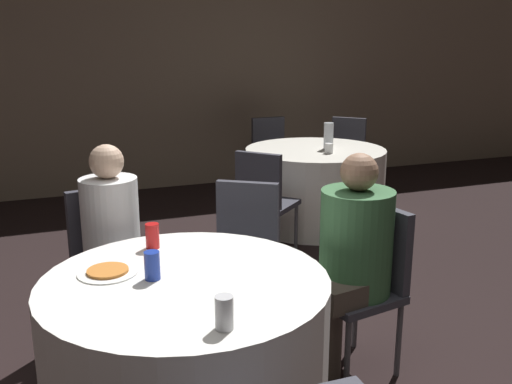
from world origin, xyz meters
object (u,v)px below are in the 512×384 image
at_px(bottle_far, 329,136).
at_px(soda_can_blue, 152,266).
at_px(chair_far_southwest, 263,195).
at_px(table_far, 314,186).
at_px(person_white_shirt, 117,251).
at_px(chair_near_north, 107,250).
at_px(chair_far_northeast, 346,150).
at_px(person_green_jacket, 346,265).
at_px(soda_can_red, 152,236).
at_px(table_near, 187,356).
at_px(soda_can_silver, 224,313).
at_px(chair_near_northeast, 244,242).
at_px(pizza_plate_near, 108,272).
at_px(chair_near_east, 368,273).
at_px(chair_far_north, 271,150).

bearing_deg(bottle_far, soda_can_blue, -131.12).
xyz_separation_m(chair_far_southwest, soda_can_blue, (-1.21, -1.77, 0.26)).
height_order(table_far, person_white_shirt, person_white_shirt).
bearing_deg(chair_near_north, chair_far_northeast, -153.36).
distance_m(person_green_jacket, person_white_shirt, 1.25).
relative_size(person_white_shirt, soda_can_red, 9.51).
bearing_deg(table_far, chair_far_northeast, 44.55).
distance_m(table_near, chair_far_northeast, 4.22).
bearing_deg(chair_far_southwest, soda_can_silver, -66.00).
relative_size(table_far, chair_far_southwest, 1.49).
bearing_deg(chair_near_northeast, pizza_plate_near, 71.52).
xyz_separation_m(soda_can_blue, bottle_far, (2.12, 2.43, 0.06)).
distance_m(chair_far_southwest, soda_can_red, 1.82).
height_order(chair_far_southwest, soda_can_silver, chair_far_southwest).
bearing_deg(bottle_far, chair_near_east, -113.15).
distance_m(chair_near_north, bottle_far, 2.67).
distance_m(chair_near_north, pizza_plate_near, 0.85).
xyz_separation_m(table_far, chair_near_north, (-2.10, -1.52, 0.17)).
bearing_deg(chair_near_north, chair_far_north, -140.73).
height_order(table_near, pizza_plate_near, pizza_plate_near).
distance_m(pizza_plate_near, soda_can_silver, 0.73).
distance_m(person_green_jacket, bottle_far, 2.60).
distance_m(chair_near_east, chair_far_southwest, 1.65).
distance_m(table_far, soda_can_red, 2.89).
bearing_deg(chair_near_northeast, table_near, 90.00).
relative_size(soda_can_blue, bottle_far, 0.50).
relative_size(chair_near_north, soda_can_blue, 7.21).
relative_size(table_near, table_far, 0.94).
xyz_separation_m(person_green_jacket, soda_can_silver, (-0.84, -0.62, 0.18)).
xyz_separation_m(person_green_jacket, pizza_plate_near, (-1.15, 0.03, 0.13)).
distance_m(table_near, chair_near_east, 1.04).
bearing_deg(bottle_far, soda_can_red, -134.90).
xyz_separation_m(table_near, chair_near_northeast, (0.57, 0.85, 0.17)).
relative_size(chair_far_southwest, soda_can_silver, 7.21).
xyz_separation_m(chair_near_north, pizza_plate_near, (-0.08, -0.82, 0.20)).
height_order(chair_near_northeast, chair_near_north, same).
bearing_deg(bottle_far, pizza_plate_near, -134.93).
distance_m(soda_can_red, soda_can_silver, 0.89).
relative_size(table_far, person_white_shirt, 1.13).
distance_m(chair_near_northeast, soda_can_silver, 1.45).
relative_size(chair_near_east, soda_can_silver, 7.21).
xyz_separation_m(chair_near_north, person_white_shirt, (0.03, -0.16, 0.05)).
bearing_deg(soda_can_blue, chair_far_northeast, 49.31).
bearing_deg(soda_can_silver, table_far, 58.10).
distance_m(chair_near_northeast, chair_near_north, 0.80).
bearing_deg(chair_near_northeast, chair_near_east, 156.82).
height_order(chair_near_east, pizza_plate_near, chair_near_east).
bearing_deg(chair_near_east, chair_near_northeast, 23.18).
bearing_deg(chair_near_north, chair_near_east, 133.98).
bearing_deg(chair_far_northeast, table_far, 90.00).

